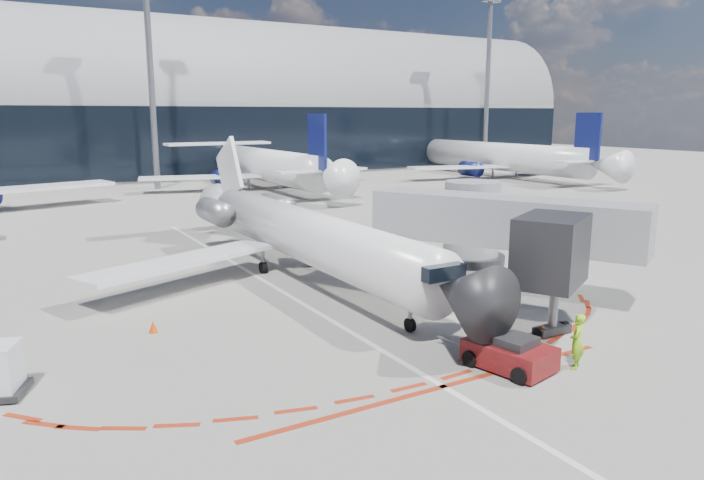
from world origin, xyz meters
TOP-DOWN VIEW (x-y plane):
  - ground at (0.00, 0.00)m, footprint 260.00×260.00m
  - apron_centerline at (0.00, 2.00)m, footprint 0.25×40.00m
  - apron_stop_bar at (0.00, -11.50)m, footprint 14.00×0.25m
  - terminal_building at (0.00, 64.97)m, footprint 150.00×24.15m
  - jet_bridge at (9.79, -3.01)m, footprint 10.03×15.20m
  - light_mast_centre at (5.00, 48.00)m, footprint 0.70×0.70m
  - light_mast_east at (55.00, 48.00)m, footprint 0.70×0.70m
  - regional_jet at (2.10, 3.72)m, footprint 23.19×28.60m
  - pushback_tug at (2.90, -11.45)m, footprint 2.46×4.67m
  - ramp_worker at (4.89, -12.59)m, footprint 0.85×0.78m
  - safety_cone_left at (-6.87, -1.63)m, footprint 0.36×0.36m
  - safety_cone_right at (6.16, -9.90)m, footprint 0.41×0.41m
  - bg_airliner_2 at (16.07, 42.91)m, footprint 33.21×35.17m
  - bg_airliner_3 at (49.35, 38.51)m, footprint 33.70×35.69m

SIDE VIEW (x-z plane):
  - ground at x=0.00m, z-range 0.00..0.00m
  - apron_centerline at x=0.00m, z-range 0.00..0.01m
  - apron_stop_bar at x=0.00m, z-range 0.00..0.01m
  - safety_cone_left at x=-6.87m, z-range 0.00..0.50m
  - safety_cone_right at x=6.16m, z-range 0.00..0.57m
  - pushback_tug at x=2.90m, z-range -0.07..1.12m
  - ramp_worker at x=4.89m, z-range 0.00..1.94m
  - regional_jet at x=2.10m, z-range -1.19..5.97m
  - jet_bridge at x=9.79m, z-range 0.56..5.46m
  - bg_airliner_2 at x=16.07m, z-range 0.00..10.75m
  - bg_airliner_3 at x=49.35m, z-range 0.00..10.90m
  - terminal_building at x=0.00m, z-range -3.48..20.52m
  - light_mast_centre at x=5.00m, z-range 0.00..25.00m
  - light_mast_east at x=55.00m, z-range 0.00..25.00m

